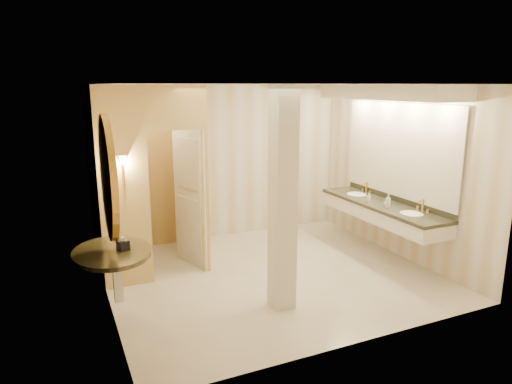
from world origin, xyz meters
TOP-DOWN VIEW (x-y plane):
  - floor at (0.00, 0.00)m, footprint 4.50×4.50m
  - ceiling at (0.00, 0.00)m, footprint 4.50×4.50m
  - wall_back at (0.00, 2.00)m, footprint 4.50×0.02m
  - wall_front at (0.00, -2.00)m, footprint 4.50×0.02m
  - wall_left at (-2.25, 0.00)m, footprint 0.02×4.00m
  - wall_right at (2.25, 0.00)m, footprint 0.02×4.00m
  - toilet_closet at (-1.12, 0.97)m, footprint 1.50×1.55m
  - wall_sconce at (-1.93, 0.43)m, footprint 0.14×0.14m
  - vanity at (1.98, -0.00)m, footprint 0.75×2.64m
  - console_shelf at (-2.21, -0.46)m, footprint 1.08×1.08m
  - pillar at (-0.30, -0.90)m, footprint 0.27×0.27m
  - tissue_box at (-2.11, -0.50)m, footprint 0.15×0.15m
  - toilet at (-1.76, 1.72)m, footprint 0.58×0.76m
  - soap_bottle_a at (1.83, 0.18)m, footprint 0.08×0.08m
  - soap_bottle_b at (1.89, -0.18)m, footprint 0.11×0.11m
  - soap_bottle_c at (1.83, -0.27)m, footprint 0.10×0.10m

SIDE VIEW (x-z plane):
  - floor at x=0.00m, z-range 0.00..0.00m
  - toilet at x=-1.76m, z-range 0.00..0.69m
  - soap_bottle_b at x=1.89m, z-range 0.88..0.98m
  - tissue_box at x=-2.11m, z-range 0.88..0.99m
  - soap_bottle_a at x=1.83m, z-range 0.88..1.01m
  - soap_bottle_c at x=1.83m, z-range 0.88..1.09m
  - console_shelf at x=-2.21m, z-range 0.35..2.34m
  - wall_back at x=0.00m, z-range 0.00..2.70m
  - wall_front at x=0.00m, z-range 0.00..2.70m
  - wall_left at x=-2.25m, z-range 0.00..2.70m
  - wall_right at x=2.25m, z-range 0.00..2.70m
  - pillar at x=-0.30m, z-range 0.00..2.70m
  - toilet_closet at x=-1.12m, z-range 0.04..2.74m
  - vanity at x=1.98m, z-range 0.58..2.67m
  - wall_sconce at x=-1.93m, z-range 1.52..1.94m
  - ceiling at x=0.00m, z-range 2.70..2.70m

